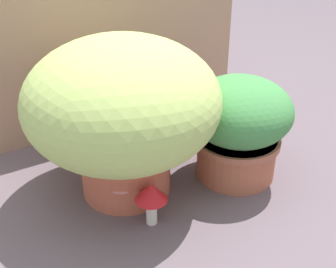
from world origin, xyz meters
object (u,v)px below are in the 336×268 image
cat (144,141)px  mushroom_ornament_pink (122,185)px  grass_planter (123,108)px  mushroom_ornament_red (151,195)px  leafy_planter (239,125)px

cat → mushroom_ornament_pink: (-0.18, -0.17, -0.02)m
grass_planter → mushroom_ornament_pink: size_ratio=4.74×
mushroom_ornament_pink → mushroom_ornament_red: bearing=-66.0°
leafy_planter → mushroom_ornament_pink: size_ratio=2.81×
mushroom_ornament_red → grass_planter: bearing=86.4°
mushroom_ornament_pink → mushroom_ornament_red: size_ratio=0.90×
grass_planter → cat: 0.24m
grass_planter → cat: size_ratio=1.79×
mushroom_ornament_pink → mushroom_ornament_red: 0.12m
leafy_planter → mushroom_ornament_red: size_ratio=2.52×
grass_planter → leafy_planter: size_ratio=1.68×
leafy_planter → mushroom_ornament_red: (-0.40, -0.08, -0.10)m
cat → mushroom_ornament_red: cat is taller
grass_planter → leafy_planter: grass_planter is taller
grass_planter → mushroom_ornament_pink: bearing=-122.9°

